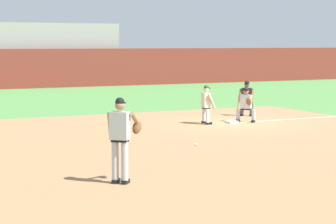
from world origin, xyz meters
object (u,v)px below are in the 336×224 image
at_px(pitcher, 121,135).
at_px(umpire, 247,97).
at_px(first_baseman, 246,103).
at_px(first_base_bag, 232,122).
at_px(baseball, 196,144).
at_px(baserunner, 206,103).

height_order(pitcher, umpire, pitcher).
height_order(pitcher, first_baseman, pitcher).
relative_size(first_baseman, umpire, 0.92).
bearing_deg(first_baseman, umpire, 56.71).
distance_m(first_base_bag, first_baseman, 0.93).
relative_size(first_base_bag, baseball, 5.14).
bearing_deg(first_base_bag, baseball, -131.97).
distance_m(first_base_bag, pitcher, 11.17).
relative_size(first_base_bag, umpire, 0.26).
bearing_deg(baseball, baserunner, 57.65).
xyz_separation_m(baseball, umpire, (5.57, 5.99, 0.76)).
xyz_separation_m(baserunner, umpire, (2.81, 1.63, 0.00)).
bearing_deg(pitcher, baserunner, 51.08).
bearing_deg(first_baseman, baserunner, 173.94).
xyz_separation_m(first_baseman, baserunner, (-1.62, 0.17, 0.06)).
distance_m(first_base_bag, umpire, 2.67).
relative_size(first_base_bag, pitcher, 0.20).
relative_size(baserunner, umpire, 1.00).
xyz_separation_m(first_base_bag, pitcher, (-7.65, -8.06, 1.01)).
bearing_deg(pitcher, first_baseman, 44.27).
xyz_separation_m(first_base_bag, baserunner, (-1.00, 0.18, 0.75)).
xyz_separation_m(first_baseman, umpire, (1.19, 1.80, 0.06)).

